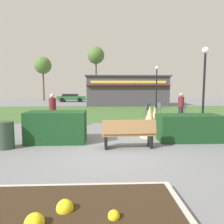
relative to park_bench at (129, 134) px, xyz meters
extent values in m
plane|color=slate|center=(-0.72, -0.29, -0.48)|extent=(80.00, 80.00, 0.00)
cube|color=#446B33|center=(-0.72, 11.18, -0.48)|extent=(36.00, 12.00, 0.01)
sphere|color=yellow|center=(-0.68, -3.97, -0.29)|extent=(0.16, 0.16, 0.16)
sphere|color=yellow|center=(-1.38, -3.75, -0.29)|extent=(0.25, 0.25, 0.25)
sphere|color=yellow|center=(-1.71, -4.08, -0.29)|extent=(0.26, 0.26, 0.26)
cube|color=#9E7547|center=(0.00, 0.07, -0.03)|extent=(1.72, 0.56, 0.06)
cube|color=#9E7547|center=(0.01, -0.15, 0.25)|extent=(1.70, 0.21, 0.44)
cube|color=black|center=(-0.73, 0.03, -0.26)|extent=(0.10, 0.44, 0.45)
cube|color=black|center=(0.73, 0.10, -0.26)|extent=(0.10, 0.44, 0.45)
cube|color=#9E7547|center=(-0.81, 0.03, 0.09)|extent=(0.08, 0.44, 0.06)
cube|color=#9E7547|center=(0.81, 0.11, 0.09)|extent=(0.08, 0.44, 0.06)
cube|color=#19421E|center=(-2.48, 0.94, 0.07)|extent=(2.07, 1.10, 1.11)
cube|color=#19421E|center=(2.36, 0.96, 0.00)|extent=(2.27, 1.10, 0.96)
cone|color=#D1BC7F|center=(1.02, 1.56, 0.14)|extent=(0.77, 0.77, 1.25)
cone|color=#D1BC7F|center=(1.31, 1.95, 0.14)|extent=(0.54, 0.54, 1.24)
cylinder|color=black|center=(4.78, 4.95, -0.38)|extent=(0.22, 0.22, 0.20)
cylinder|color=black|center=(4.78, 4.95, 1.44)|extent=(0.12, 0.12, 3.85)
sphere|color=white|center=(4.78, 4.95, 3.53)|extent=(0.36, 0.36, 0.36)
cylinder|color=black|center=(4.55, 14.54, -0.38)|extent=(0.22, 0.22, 0.20)
cylinder|color=black|center=(4.55, 14.54, 1.44)|extent=(0.12, 0.12, 3.85)
sphere|color=white|center=(4.55, 14.54, 3.53)|extent=(0.36, 0.36, 0.36)
cylinder|color=#2D4233|center=(-3.94, 0.15, -0.04)|extent=(0.52, 0.52, 0.87)
cube|color=#47424C|center=(2.00, 18.55, 1.15)|extent=(9.18, 3.88, 3.27)
cube|color=#333338|center=(2.00, 18.55, 2.87)|extent=(9.48, 4.18, 0.16)
cube|color=maroon|center=(2.00, 16.43, 1.87)|extent=(9.28, 0.36, 0.08)
cube|color=#D8CC4C|center=(2.00, 16.59, 2.20)|extent=(8.27, 0.04, 0.28)
cube|color=#4C5156|center=(2.25, 8.27, -0.03)|extent=(0.62, 0.62, 0.04)
cube|color=#4C5156|center=(2.37, 8.12, 0.19)|extent=(0.36, 0.31, 0.44)
cylinder|color=#4C5156|center=(2.27, 8.54, -0.26)|extent=(0.03, 0.03, 0.45)
cylinder|color=#4C5156|center=(1.98, 8.29, -0.26)|extent=(0.03, 0.03, 0.45)
cylinder|color=#4C5156|center=(2.51, 8.25, -0.26)|extent=(0.03, 0.03, 0.45)
cylinder|color=#4C5156|center=(2.22, 8.00, -0.26)|extent=(0.03, 0.03, 0.45)
cube|color=#4C5156|center=(5.32, 9.51, -0.03)|extent=(0.61, 0.61, 0.04)
cube|color=#4C5156|center=(5.49, 9.40, 0.19)|extent=(0.27, 0.39, 0.44)
cylinder|color=#4C5156|center=(5.26, 9.77, -0.26)|extent=(0.03, 0.03, 0.45)
cylinder|color=#4C5156|center=(5.06, 9.45, -0.26)|extent=(0.03, 0.03, 0.45)
cylinder|color=#4C5156|center=(5.58, 9.57, -0.26)|extent=(0.03, 0.03, 0.45)
cylinder|color=#4C5156|center=(5.38, 9.25, -0.26)|extent=(0.03, 0.03, 0.45)
cube|color=#4C5156|center=(3.25, 9.12, -0.03)|extent=(0.56, 0.56, 0.04)
cube|color=#4C5156|center=(3.44, 9.18, 0.19)|extent=(0.18, 0.43, 0.44)
cylinder|color=#4C5156|center=(3.01, 9.23, -0.26)|extent=(0.03, 0.03, 0.45)
cylinder|color=#4C5156|center=(3.14, 8.88, -0.26)|extent=(0.03, 0.03, 0.45)
cylinder|color=#4C5156|center=(3.37, 9.36, -0.26)|extent=(0.03, 0.03, 0.45)
cylinder|color=#4C5156|center=(3.50, 9.00, -0.26)|extent=(0.03, 0.03, 0.45)
cylinder|color=#23232D|center=(3.73, 5.52, -0.06)|extent=(0.28, 0.28, 0.85)
cylinder|color=maroon|center=(3.73, 5.52, 0.68)|extent=(0.34, 0.34, 0.62)
sphere|color=tan|center=(3.73, 5.52, 1.10)|extent=(0.22, 0.22, 0.22)
cylinder|color=#23232D|center=(-3.27, 3.78, -0.06)|extent=(0.28, 0.28, 0.85)
cylinder|color=maroon|center=(-3.27, 3.78, 0.68)|extent=(0.34, 0.34, 0.62)
sphere|color=beige|center=(-3.27, 3.78, 1.10)|extent=(0.22, 0.22, 0.22)
cube|color=#2D6638|center=(-5.58, 26.12, 0.07)|extent=(4.22, 1.85, 0.60)
cube|color=black|center=(-5.73, 26.12, 0.50)|extent=(2.33, 1.61, 0.44)
cylinder|color=black|center=(-4.29, 27.06, -0.16)|extent=(0.64, 0.23, 0.64)
cylinder|color=black|center=(-4.27, 25.22, -0.16)|extent=(0.64, 0.23, 0.64)
cylinder|color=black|center=(-6.90, 27.03, -0.16)|extent=(0.64, 0.23, 0.64)
cylinder|color=black|center=(-6.88, 25.19, -0.16)|extent=(0.64, 0.23, 0.64)
cube|color=silver|center=(-0.34, 26.12, 0.07)|extent=(4.36, 2.23, 0.60)
cube|color=black|center=(-0.49, 26.11, 0.50)|extent=(2.46, 1.82, 0.44)
cylinder|color=black|center=(0.86, 27.17, -0.16)|extent=(0.66, 0.29, 0.64)
cylinder|color=black|center=(1.05, 25.34, -0.16)|extent=(0.66, 0.29, 0.64)
cylinder|color=black|center=(-1.73, 26.90, -0.16)|extent=(0.66, 0.29, 0.64)
cylinder|color=black|center=(-1.54, 25.07, -0.16)|extent=(0.66, 0.29, 0.64)
cube|color=navy|center=(4.63, 26.12, 0.07)|extent=(4.25, 1.92, 0.60)
cube|color=black|center=(4.48, 26.13, 0.50)|extent=(2.35, 1.65, 0.44)
cylinder|color=black|center=(5.96, 27.01, -0.16)|extent=(0.65, 0.24, 0.64)
cylinder|color=black|center=(5.91, 25.17, -0.16)|extent=(0.65, 0.24, 0.64)
cylinder|color=black|center=(3.36, 27.08, -0.16)|extent=(0.65, 0.24, 0.64)
cylinder|color=black|center=(3.31, 25.24, -0.16)|extent=(0.65, 0.24, 0.64)
cylinder|color=brown|center=(-1.93, 29.29, 2.70)|extent=(0.28, 0.28, 6.36)
sphere|color=#4C7233|center=(-1.93, 29.29, 6.98)|extent=(2.80, 2.80, 2.80)
cylinder|color=brown|center=(-10.73, 29.69, 1.89)|extent=(0.28, 0.28, 4.74)
sphere|color=#4C7233|center=(-10.73, 29.69, 5.36)|extent=(2.80, 2.80, 2.80)
camera|label=1|loc=(-0.82, -6.68, 1.42)|focal=34.18mm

